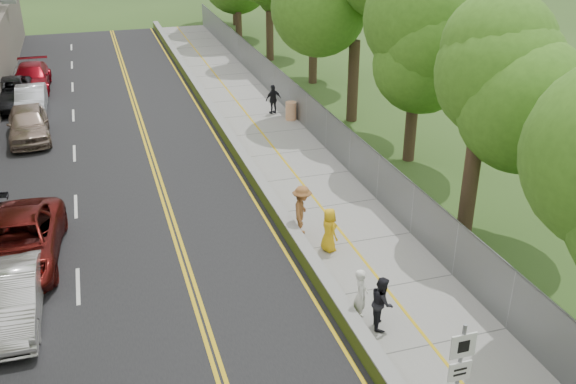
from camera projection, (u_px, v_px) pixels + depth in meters
ground at (358, 361)px, 17.36m from camera, size 140.00×140.00×0.00m
road at (117, 173)px, 28.84m from camera, size 11.20×66.00×0.04m
sidewalk at (285, 153)px, 30.98m from camera, size 4.20×66.00×0.05m
jersey_barrier at (239, 153)px, 30.25m from camera, size 0.42×66.00×0.60m
chainlink_fence at (327, 130)px, 31.13m from camera, size 0.04×66.00×2.00m
trees_fenceside at (378, 0)px, 29.20m from camera, size 7.00×66.00×14.00m
signpost at (459, 369)px, 14.21m from camera, size 0.62×0.09×3.10m
construction_barrel at (291, 111)px, 35.23m from camera, size 0.61×0.61×1.00m
car_1 at (11, 298)px, 18.67m from camera, size 1.66×4.62×1.52m
car_2 at (18, 242)px, 21.51m from camera, size 3.13×6.04×1.63m
car_4 at (28, 124)px, 32.33m from camera, size 2.30×5.00×1.66m
car_5 at (31, 100)px, 36.23m from camera, size 1.58×4.52×1.49m
car_6 at (10, 93)px, 37.41m from camera, size 2.76×5.65×1.55m
car_7 at (31, 78)px, 40.35m from camera, size 2.30×5.49×1.58m
car_8 at (25, 76)px, 41.01m from camera, size 1.88×4.20×1.40m
painter_0 at (329, 230)px, 22.29m from camera, size 0.65×0.87×1.61m
painter_1 at (361, 295)px, 18.63m from camera, size 0.62×0.73×1.70m
painter_2 at (382, 302)px, 18.36m from camera, size 0.84×0.95×1.64m
painter_3 at (302, 211)px, 23.26m from camera, size 1.16×1.43×1.93m
person_far at (273, 99)px, 36.08m from camera, size 1.04×0.65×1.65m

